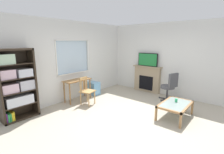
{
  "coord_description": "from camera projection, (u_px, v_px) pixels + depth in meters",
  "views": [
    {
      "loc": [
        -3.56,
        -2.33,
        2.05
      ],
      "look_at": [
        0.09,
        0.72,
        1.01
      ],
      "focal_mm": 26.27,
      "sensor_mm": 36.0,
      "label": 1
    }
  ],
  "objects": [
    {
      "name": "ground",
      "position": [
        130.0,
        117.0,
        4.57
      ],
      "size": [
        6.0,
        5.96,
        0.02
      ],
      "primitive_type": "cube",
      "color": "#B2A893"
    },
    {
      "name": "wall_back_with_window",
      "position": [
        73.0,
        61.0,
        5.83
      ],
      "size": [
        5.0,
        0.15,
        2.74
      ],
      "color": "silver",
      "rests_on": "ground"
    },
    {
      "name": "wall_right",
      "position": [
        169.0,
        60.0,
        6.19
      ],
      "size": [
        0.12,
        5.16,
        2.74
      ],
      "primitive_type": "cube",
      "color": "silver",
      "rests_on": "ground"
    },
    {
      "name": "bookshelf",
      "position": [
        16.0,
        85.0,
        4.27
      ],
      "size": [
        0.9,
        0.38,
        1.87
      ],
      "color": "#2D2319",
      "rests_on": "ground"
    },
    {
      "name": "desk_under_window",
      "position": [
        77.0,
        83.0,
        5.69
      ],
      "size": [
        0.98,
        0.41,
        0.75
      ],
      "color": "olive",
      "rests_on": "ground"
    },
    {
      "name": "wooden_chair",
      "position": [
        87.0,
        91.0,
        5.37
      ],
      "size": [
        0.5,
        0.48,
        0.9
      ],
      "color": "tan",
      "rests_on": "ground"
    },
    {
      "name": "plastic_drawer_unit",
      "position": [
        94.0,
        88.0,
        6.41
      ],
      "size": [
        0.35,
        0.4,
        0.5
      ],
      "primitive_type": "cube",
      "color": "#72ADDB",
      "rests_on": "ground"
    },
    {
      "name": "fireplace",
      "position": [
        147.0,
        79.0,
        6.74
      ],
      "size": [
        0.26,
        1.2,
        1.07
      ],
      "color": "tan",
      "rests_on": "ground"
    },
    {
      "name": "tv",
      "position": [
        148.0,
        60.0,
        6.56
      ],
      "size": [
        0.06,
        0.83,
        0.52
      ],
      "color": "black",
      "rests_on": "fireplace"
    },
    {
      "name": "office_chair",
      "position": [
        170.0,
        85.0,
        5.67
      ],
      "size": [
        0.58,
        0.62,
        1.0
      ],
      "color": "#4C4C51",
      "rests_on": "ground"
    },
    {
      "name": "coffee_table",
      "position": [
        175.0,
        105.0,
        4.44
      ],
      "size": [
        1.07,
        0.67,
        0.4
      ],
      "color": "#8C9E99",
      "rests_on": "ground"
    },
    {
      "name": "sippy_cup",
      "position": [
        176.0,
        100.0,
        4.54
      ],
      "size": [
        0.07,
        0.07,
        0.09
      ],
      "primitive_type": "cylinder",
      "color": "#33B770",
      "rests_on": "coffee_table"
    }
  ]
}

